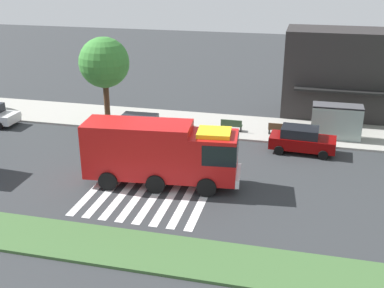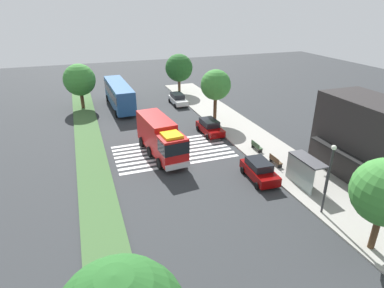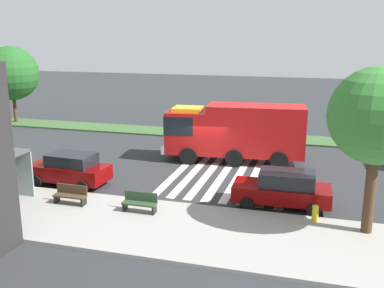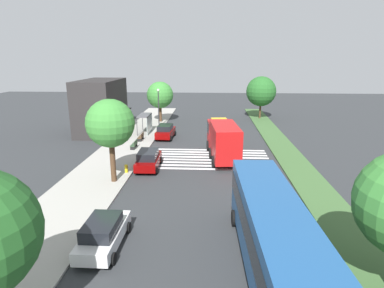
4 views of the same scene
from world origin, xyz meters
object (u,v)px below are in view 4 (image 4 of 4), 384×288
object	(u,v)px
sidewalk_tree_east	(160,95)
bench_near_shelter	(141,137)
bench_west_of_shelter	(134,144)
median_tree_west	(261,91)
fire_hydrant	(126,169)
parked_car_west	(103,233)
fire_truck	(223,138)
parked_car_mid	(148,159)
bus_stop_shelter	(147,120)
street_lamp	(159,104)
parked_car_east	(165,131)
transit_bus	(271,229)
sidewalk_tree_west	(110,124)

from	to	relation	value
sidewalk_tree_east	bench_near_shelter	bearing A→B (deg)	177.22
bench_west_of_shelter	median_tree_west	world-z (taller)	median_tree_west
sidewalk_tree_east	fire_hydrant	xyz separation A→B (m)	(-23.25, -0.50, -3.80)
parked_car_west	bench_west_of_shelter	size ratio (longest dim) A/B	2.88
sidewalk_tree_east	bench_west_of_shelter	bearing A→B (deg)	177.86
fire_truck	bench_near_shelter	xyz separation A→B (m)	(5.93, 9.71, -1.46)
sidewalk_tree_east	fire_hydrant	bearing A→B (deg)	-178.77
bench_near_shelter	median_tree_west	xyz separation A→B (m)	(15.67, -16.66, 3.98)
parked_car_mid	fire_hydrant	size ratio (longest dim) A/B	6.61
bus_stop_shelter	street_lamp	world-z (taller)	street_lamp
bus_stop_shelter	fire_hydrant	size ratio (longest dim) A/B	5.00
street_lamp	fire_hydrant	size ratio (longest dim) A/B	7.87
parked_car_west	parked_car_east	size ratio (longest dim) A/B	1.03
parked_car_west	bench_near_shelter	size ratio (longest dim) A/B	2.88
parked_car_east	street_lamp	distance (m)	6.85
bus_stop_shelter	street_lamp	xyz separation A→B (m)	(3.79, -1.00, 1.55)
parked_car_west	median_tree_west	distance (m)	40.86
bench_near_shelter	transit_bus	bearing A→B (deg)	-154.47
bench_west_of_shelter	street_lamp	world-z (taller)	street_lamp
sidewalk_tree_west	sidewalk_tree_east	world-z (taller)	sidewalk_tree_west
street_lamp	bench_near_shelter	bearing A→B (deg)	172.82
fire_truck	sidewalk_tree_east	size ratio (longest dim) A/B	1.47
bench_near_shelter	bus_stop_shelter	bearing A→B (deg)	0.26
fire_truck	median_tree_west	distance (m)	22.83
bus_stop_shelter	bench_near_shelter	xyz separation A→B (m)	(-4.00, -0.02, -1.30)
bus_stop_shelter	median_tree_west	distance (m)	20.53
sidewalk_tree_west	parked_car_west	bearing A→B (deg)	-166.60
parked_car_east	bench_near_shelter	xyz separation A→B (m)	(-1.68, 2.78, -0.31)
bus_stop_shelter	median_tree_west	size ratio (longest dim) A/B	0.51
fire_truck	bus_stop_shelter	distance (m)	13.91
parked_car_mid	fire_hydrant	distance (m)	2.32
parked_car_mid	fire_hydrant	world-z (taller)	parked_car_mid
median_tree_west	fire_truck	bearing A→B (deg)	162.18
street_lamp	sidewalk_tree_east	bearing A→B (deg)	5.48
fire_hydrant	bus_stop_shelter	bearing A→B (deg)	4.11
fire_truck	street_lamp	world-z (taller)	street_lamp
transit_bus	sidewalk_tree_east	distance (m)	37.54
fire_truck	parked_car_east	size ratio (longest dim) A/B	2.05
sidewalk_tree_east	median_tree_west	bearing A→B (deg)	-77.00
parked_car_mid	bench_west_of_shelter	distance (m)	6.80
bench_near_shelter	street_lamp	distance (m)	8.35
bus_stop_shelter	street_lamp	bearing A→B (deg)	-14.77
transit_bus	sidewalk_tree_west	distance (m)	15.39
bus_stop_shelter	transit_bus	bearing A→B (deg)	-157.71
parked_car_east	transit_bus	world-z (taller)	transit_bus
parked_car_west	parked_car_east	xyz separation A→B (m)	(24.27, 0.00, 0.04)
bench_near_shelter	street_lamp	world-z (taller)	street_lamp
parked_car_east	bus_stop_shelter	distance (m)	3.76
sidewalk_tree_east	median_tree_west	world-z (taller)	median_tree_west
bench_near_shelter	median_tree_west	world-z (taller)	median_tree_west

